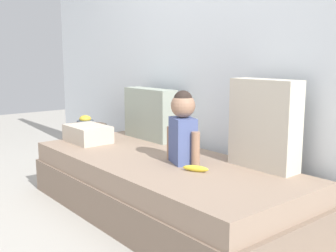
# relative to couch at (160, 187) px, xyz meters

# --- Properties ---
(ground_plane) EXTENTS (12.00, 12.00, 0.00)m
(ground_plane) POSITION_rel_couch_xyz_m (0.00, 0.00, -0.21)
(ground_plane) COLOR #B2ADA3
(back_wall) EXTENTS (5.44, 0.10, 2.23)m
(back_wall) POSITION_rel_couch_xyz_m (0.00, 0.61, 0.91)
(back_wall) COLOR silver
(back_wall) RESTS_ON ground
(couch) EXTENTS (2.24, 0.95, 0.42)m
(couch) POSITION_rel_couch_xyz_m (0.00, 0.00, 0.00)
(couch) COLOR #826C5B
(couch) RESTS_ON ground
(throw_pillow_left) EXTENTS (0.56, 0.16, 0.45)m
(throw_pillow_left) POSITION_rel_couch_xyz_m (-0.62, 0.38, 0.43)
(throw_pillow_left) COLOR #99A393
(throw_pillow_left) RESTS_ON couch
(throw_pillow_right) EXTENTS (0.47, 0.16, 0.58)m
(throw_pillow_right) POSITION_rel_couch_xyz_m (0.62, 0.38, 0.50)
(throw_pillow_right) COLOR beige
(throw_pillow_right) RESTS_ON couch
(toddler) EXTENTS (0.31, 0.20, 0.50)m
(toddler) POSITION_rel_couch_xyz_m (0.19, 0.05, 0.46)
(toddler) COLOR #4C5B93
(toddler) RESTS_ON couch
(banana) EXTENTS (0.17, 0.12, 0.04)m
(banana) POSITION_rel_couch_xyz_m (0.40, -0.02, 0.23)
(banana) COLOR yellow
(banana) RESTS_ON couch
(folded_blanket) EXTENTS (0.40, 0.28, 0.14)m
(folded_blanket) POSITION_rel_couch_xyz_m (-0.84, -0.12, 0.28)
(folded_blanket) COLOR beige
(folded_blanket) RESTS_ON couch
(side_table) EXTENTS (0.43, 0.43, 0.46)m
(side_table) POSITION_rel_couch_xyz_m (-1.43, 0.17, 0.15)
(side_table) COLOR brown
(side_table) RESTS_ON ground
(fruit_bowl) EXTENTS (0.17, 0.17, 0.10)m
(fruit_bowl) POSITION_rel_couch_xyz_m (-1.43, 0.17, 0.29)
(fruit_bowl) COLOR #4C5666
(fruit_bowl) RESTS_ON side_table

